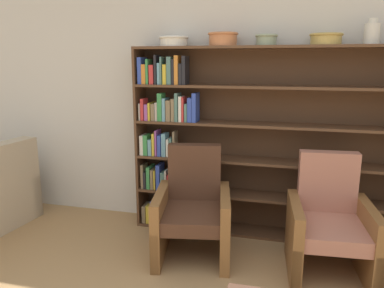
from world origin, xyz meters
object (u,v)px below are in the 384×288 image
at_px(bookshelf, 240,142).
at_px(vase_tall, 372,33).
at_px(bowl_cream, 223,38).
at_px(armchair_cushioned, 329,224).
at_px(armchair_leather, 193,211).
at_px(bowl_olive, 266,39).
at_px(bowl_copper, 326,38).
at_px(bowl_sage, 174,41).

distance_m(bookshelf, vase_tall, 1.48).
relative_size(bowl_cream, armchair_cushioned, 0.30).
bearing_deg(armchair_cushioned, armchair_leather, -4.47).
relative_size(bowl_cream, bowl_olive, 1.38).
bearing_deg(bowl_copper, vase_tall, -0.00).
xyz_separation_m(bowl_cream, armchair_leather, (-0.15, -0.54, -1.50)).
height_order(bookshelf, armchair_leather, bookshelf).
xyz_separation_m(bowl_sage, bowl_cream, (0.48, 0.00, 0.01)).
height_order(bowl_sage, bowl_copper, bowl_copper).
xyz_separation_m(bookshelf, bowl_copper, (0.73, -0.02, 0.96)).
height_order(bowl_copper, vase_tall, vase_tall).
bearing_deg(bookshelf, bowl_sage, -178.44).
xyz_separation_m(bowl_sage, bowl_olive, (0.87, 0.00, 0.00)).
height_order(bowl_sage, armchair_leather, bowl_sage).
height_order(bowl_copper, armchair_cushioned, bowl_copper).
bearing_deg(armchair_leather, bowl_sage, -68.90).
bearing_deg(bowl_olive, bowl_copper, 0.00).
relative_size(bowl_olive, armchair_leather, 0.21).
height_order(bowl_olive, armchair_leather, bowl_olive).
bearing_deg(bowl_sage, bowl_copper, 0.00).
xyz_separation_m(bowl_sage, armchair_leather, (0.33, -0.54, -1.49)).
bearing_deg(vase_tall, bowl_olive, 180.00).
bearing_deg(bowl_olive, vase_tall, -0.00).
bearing_deg(bowl_cream, bookshelf, 5.71).
bearing_deg(vase_tall, bowl_copper, 180.00).
bearing_deg(bowl_sage, bowl_olive, 0.00).
bearing_deg(vase_tall, bowl_sage, -180.00).
bearing_deg(bowl_sage, vase_tall, 0.00).
height_order(bowl_olive, vase_tall, vase_tall).
bearing_deg(bowl_olive, bookshelf, 175.30).
bearing_deg(bowl_cream, bowl_olive, 0.00).
bearing_deg(bowl_copper, bowl_cream, -180.00).
height_order(bowl_sage, vase_tall, vase_tall).
xyz_separation_m(bowl_copper, armchair_cushioned, (0.09, -0.54, -1.49)).
bearing_deg(bookshelf, armchair_leather, -120.58).
height_order(bookshelf, armchair_cushioned, bookshelf).
distance_m(vase_tall, armchair_cushioned, 1.64).
relative_size(bookshelf, armchair_cushioned, 2.70).
xyz_separation_m(bowl_cream, bowl_olive, (0.40, 0.00, -0.01)).
bearing_deg(vase_tall, armchair_leather, -159.24).
height_order(bookshelf, bowl_copper, bowl_copper).
bearing_deg(bowl_cream, vase_tall, 0.00).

